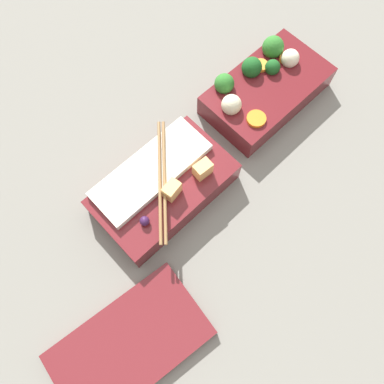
% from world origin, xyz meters
% --- Properties ---
extents(ground_plane, '(3.00, 3.00, 0.00)m').
position_xyz_m(ground_plane, '(0.00, 0.00, 0.00)').
color(ground_plane, slate).
extents(bento_tray_vegetable, '(0.22, 0.13, 0.08)m').
position_xyz_m(bento_tray_vegetable, '(-0.13, -0.00, 0.03)').
color(bento_tray_vegetable, maroon).
rests_on(bento_tray_vegetable, ground_plane).
extents(bento_tray_rice, '(0.22, 0.16, 0.07)m').
position_xyz_m(bento_tray_rice, '(0.12, 0.01, 0.03)').
color(bento_tray_rice, maroon).
rests_on(bento_tray_rice, ground_plane).
extents(bento_lid, '(0.23, 0.15, 0.02)m').
position_xyz_m(bento_lid, '(0.31, 0.15, 0.01)').
color(bento_lid, maroon).
rests_on(bento_lid, ground_plane).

